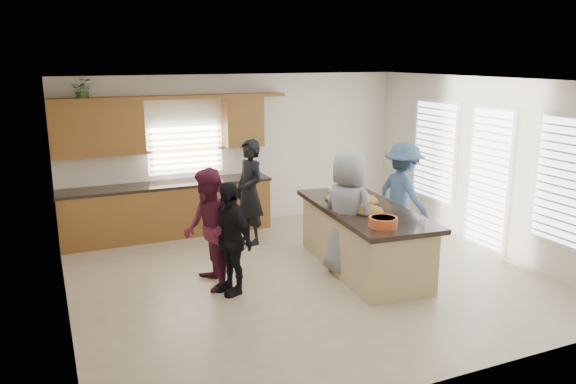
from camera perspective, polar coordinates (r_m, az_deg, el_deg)
name	(u,v)px	position (r m, az deg, el deg)	size (l,w,h in m)	color
floor	(307,275)	(8.29, 1.90, -8.47)	(6.50, 6.50, 0.00)	beige
room_shell	(308,147)	(7.77, 2.01, 4.62)	(6.52, 6.02, 2.81)	silver
back_cabinetry	(164,185)	(10.06, -12.49, 0.66)	(4.08, 0.66, 2.46)	brown
right_wall_glazing	(491,169)	(9.60, 19.93, 2.16)	(0.06, 4.00, 2.25)	white
island	(363,240)	(8.48, 7.64, -4.81)	(1.40, 2.79, 0.95)	tan
platter_front	(369,211)	(8.03, 8.26, -1.97)	(0.43, 0.43, 0.17)	black
platter_mid	(364,201)	(8.59, 7.75, -0.91)	(0.47, 0.47, 0.19)	black
platter_back	(335,198)	(8.71, 4.79, -0.64)	(0.31, 0.31, 0.13)	black
salad_bowl	(383,221)	(7.42, 9.64, -2.97)	(0.38, 0.38, 0.13)	#CF5425
clear_cup	(423,221)	(7.61, 13.52, -2.93)	(0.08, 0.08, 0.09)	white
plate_stack	(335,190)	(9.27, 4.84, 0.23)	(0.23, 0.23, 0.05)	#B488C6
flower_vase	(340,174)	(9.44, 5.32, 1.80)	(0.14, 0.14, 0.43)	silver
potted_plant	(83,90)	(9.76, -20.10, 9.71)	(0.34, 0.29, 0.37)	#3B6729
woman_left_back	(250,192)	(9.45, -3.90, -0.02)	(0.65, 0.43, 1.78)	black
woman_left_mid	(209,230)	(7.68, -8.04, -3.80)	(0.81, 0.63, 1.67)	#5B1B32
woman_left_front	(230,238)	(7.51, -5.91, -4.67)	(0.90, 0.37, 1.54)	black
woman_right_back	(403,195)	(9.54, 11.60, -0.26)	(1.12, 0.65, 1.74)	#314B6B
woman_right_front	(348,214)	(8.10, 6.10, -2.24)	(0.89, 0.58, 1.83)	gray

